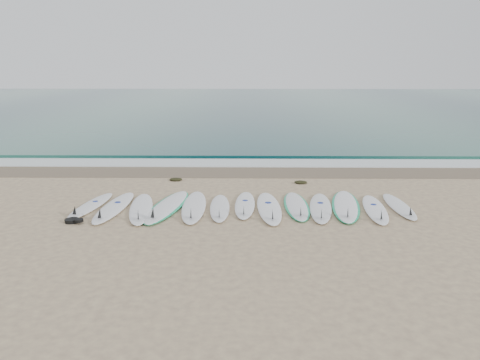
{
  "coord_description": "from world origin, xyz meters",
  "views": [
    {
      "loc": [
        0.05,
        -11.24,
        3.51
      ],
      "look_at": [
        -0.13,
        1.36,
        0.4
      ],
      "focal_mm": 35.0,
      "sensor_mm": 36.0,
      "label": 1
    }
  ],
  "objects_px": {
    "leash_coil": "(73,221)",
    "surfboard_6": "(245,205)",
    "surfboard_12": "(400,206)",
    "surfboard_0": "(90,206)"
  },
  "relations": [
    {
      "from": "leash_coil",
      "to": "surfboard_6",
      "type": "bearing_deg",
      "value": 17.96
    },
    {
      "from": "surfboard_6",
      "to": "surfboard_0",
      "type": "bearing_deg",
      "value": -176.77
    },
    {
      "from": "surfboard_0",
      "to": "surfboard_12",
      "type": "xyz_separation_m",
      "value": [
        7.81,
        0.05,
        -0.0
      ]
    },
    {
      "from": "surfboard_0",
      "to": "surfboard_12",
      "type": "bearing_deg",
      "value": 7.79
    },
    {
      "from": "surfboard_0",
      "to": "leash_coil",
      "type": "distance_m",
      "value": 1.15
    },
    {
      "from": "leash_coil",
      "to": "surfboard_12",
      "type": "bearing_deg",
      "value": 8.77
    },
    {
      "from": "surfboard_0",
      "to": "surfboard_12",
      "type": "distance_m",
      "value": 7.81
    },
    {
      "from": "surfboard_12",
      "to": "leash_coil",
      "type": "height_order",
      "value": "surfboard_12"
    },
    {
      "from": "surfboard_0",
      "to": "leash_coil",
      "type": "xyz_separation_m",
      "value": [
        -0.01,
        -1.15,
        -0.0
      ]
    },
    {
      "from": "surfboard_6",
      "to": "surfboard_12",
      "type": "height_order",
      "value": "surfboard_6"
    }
  ]
}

